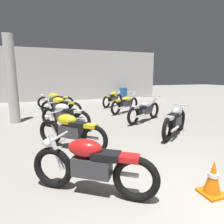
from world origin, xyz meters
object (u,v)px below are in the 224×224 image
(motorcycle_left_row_0, at_px, (91,165))
(traffic_cone, at_px, (213,178))
(motorcycle_right_row_3, at_px, (125,103))
(motorcycle_left_row_3, at_px, (61,106))
(motorcycle_left_row_1, at_px, (71,131))
(motorcycle_right_row_4, at_px, (113,99))
(motorcycle_right_row_1, at_px, (175,120))
(support_pillar, at_px, (12,80))
(motorcycle_left_row_2, at_px, (65,115))
(motorcycle_right_row_2, at_px, (145,110))
(oil_drum, at_px, (123,93))
(motorcycle_left_row_4, at_px, (55,101))

(motorcycle_left_row_0, distance_m, traffic_cone, 1.80)
(motorcycle_right_row_3, bearing_deg, motorcycle_left_row_3, 179.64)
(motorcycle_left_row_1, bearing_deg, traffic_cone, -55.67)
(motorcycle_left_row_0, bearing_deg, motorcycle_right_row_4, 68.03)
(motorcycle_right_row_1, bearing_deg, support_pillar, 144.62)
(motorcycle_left_row_0, relative_size, motorcycle_right_row_3, 0.89)
(motorcycle_left_row_0, xyz_separation_m, motorcycle_left_row_3, (0.03, 5.78, 0.00))
(motorcycle_left_row_1, relative_size, traffic_cone, 2.74)
(motorcycle_right_row_1, xyz_separation_m, motorcycle_right_row_3, (0.06, 3.80, -0.01))
(support_pillar, xyz_separation_m, traffic_cone, (3.36, -5.90, -1.34))
(motorcycle_left_row_2, distance_m, motorcycle_right_row_4, 5.00)
(motorcycle_right_row_2, distance_m, traffic_cone, 4.66)
(motorcycle_right_row_4, distance_m, oil_drum, 3.79)
(motorcycle_left_row_0, bearing_deg, motorcycle_right_row_2, 51.73)
(support_pillar, relative_size, oil_drum, 3.76)
(motorcycle_left_row_0, bearing_deg, traffic_cone, -20.30)
(motorcycle_right_row_3, distance_m, oil_drum, 5.55)
(motorcycle_left_row_1, bearing_deg, motorcycle_left_row_2, 88.57)
(motorcycle_left_row_4, bearing_deg, motorcycle_left_row_2, -89.02)
(motorcycle_right_row_1, xyz_separation_m, motorcycle_right_row_4, (0.12, 5.74, 0.00))
(motorcycle_left_row_2, height_order, motorcycle_left_row_4, same)
(motorcycle_left_row_2, height_order, motorcycle_right_row_3, motorcycle_right_row_3)
(oil_drum, bearing_deg, motorcycle_left_row_1, -119.88)
(motorcycle_left_row_4, distance_m, motorcycle_right_row_3, 3.79)
(motorcycle_left_row_0, xyz_separation_m, motorcycle_right_row_3, (3.05, 5.76, -0.01))
(motorcycle_left_row_0, relative_size, motorcycle_left_row_1, 1.14)
(motorcycle_right_row_1, bearing_deg, motorcycle_left_row_1, -179.05)
(motorcycle_right_row_3, xyz_separation_m, motorcycle_right_row_4, (0.06, 1.94, 0.01))
(motorcycle_left_row_4, relative_size, motorcycle_right_row_1, 1.13)
(motorcycle_left_row_4, bearing_deg, traffic_cone, -78.38)
(motorcycle_left_row_0, xyz_separation_m, motorcycle_left_row_2, (-0.00, 3.78, 0.00))
(motorcycle_left_row_3, bearing_deg, oil_drum, 45.20)
(traffic_cone, bearing_deg, oil_drum, 73.39)
(motorcycle_right_row_1, xyz_separation_m, traffic_cone, (-1.31, -2.58, -0.20))
(motorcycle_right_row_1, xyz_separation_m, oil_drum, (2.13, 8.95, -0.03))
(support_pillar, height_order, motorcycle_right_row_4, support_pillar)
(motorcycle_left_row_2, relative_size, traffic_cone, 2.79)
(support_pillar, xyz_separation_m, motorcycle_left_row_0, (1.68, -5.28, -1.14))
(support_pillar, bearing_deg, motorcycle_left_row_1, -64.11)
(motorcycle_left_row_1, bearing_deg, motorcycle_right_row_4, 61.41)
(motorcycle_left_row_1, relative_size, motorcycle_left_row_4, 0.79)
(motorcycle_left_row_2, distance_m, motorcycle_left_row_4, 4.12)
(support_pillar, relative_size, motorcycle_left_row_3, 1.91)
(support_pillar, distance_m, motorcycle_left_row_1, 3.92)
(motorcycle_right_row_2, bearing_deg, support_pillar, 162.93)
(motorcycle_right_row_1, xyz_separation_m, motorcycle_right_row_2, (0.04, 1.87, -0.01))
(support_pillar, height_order, motorcycle_right_row_1, support_pillar)
(motorcycle_left_row_1, distance_m, motorcycle_right_row_2, 3.63)
(motorcycle_left_row_2, height_order, motorcycle_right_row_2, motorcycle_right_row_2)
(support_pillar, bearing_deg, traffic_cone, -60.31)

